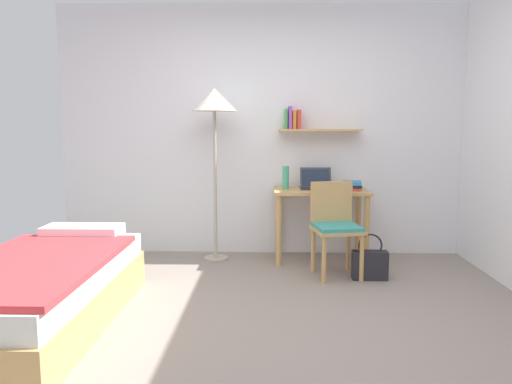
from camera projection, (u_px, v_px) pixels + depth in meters
ground_plane at (269, 327)px, 3.25m from camera, size 5.28×5.28×0.00m
wall_back at (270, 131)px, 5.08m from camera, size 4.40×0.27×2.60m
bed at (42, 291)px, 3.25m from camera, size 0.90×1.91×0.54m
desk at (320, 204)px, 4.84m from camera, size 0.94×0.53×0.72m
desk_chair at (335, 224)px, 4.37m from camera, size 0.48×0.48×0.84m
standing_lamp at (214, 108)px, 4.74m from camera, size 0.44×0.44×1.72m
laptop at (316, 183)px, 4.88m from camera, size 0.32×0.23×0.21m
water_bottle at (285, 178)px, 4.85m from camera, size 0.07×0.07×0.23m
book_stack at (352, 185)px, 4.79m from camera, size 0.21×0.26×0.08m
handbag at (370, 264)px, 4.27m from camera, size 0.31×0.12×0.41m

